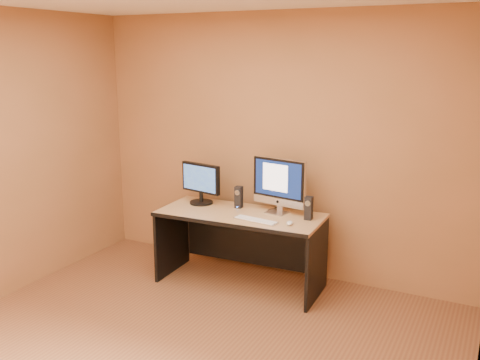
# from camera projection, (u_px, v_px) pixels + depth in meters

# --- Properties ---
(walls) EXTENTS (4.00, 4.00, 2.60)m
(walls) POSITION_uv_depth(u_px,v_px,m) (162.00, 192.00, 3.57)
(walls) COLOR #96613C
(walls) RESTS_ON ground
(desk) EXTENTS (1.59, 0.75, 0.72)m
(desk) POSITION_uv_depth(u_px,v_px,m) (240.00, 249.00, 5.15)
(desk) COLOR tan
(desk) RESTS_ON ground
(imac) EXTENTS (0.58, 0.29, 0.54)m
(imac) POSITION_uv_depth(u_px,v_px,m) (277.00, 186.00, 5.01)
(imac) COLOR #B7B8BC
(imac) RESTS_ON desk
(second_monitor) EXTENTS (0.50, 0.31, 0.41)m
(second_monitor) POSITION_uv_depth(u_px,v_px,m) (201.00, 184.00, 5.35)
(second_monitor) COLOR black
(second_monitor) RESTS_ON desk
(speaker_left) EXTENTS (0.07, 0.07, 0.21)m
(speaker_left) POSITION_uv_depth(u_px,v_px,m) (239.00, 197.00, 5.22)
(speaker_left) COLOR black
(speaker_left) RESTS_ON desk
(speaker_right) EXTENTS (0.07, 0.07, 0.21)m
(speaker_right) POSITION_uv_depth(u_px,v_px,m) (309.00, 208.00, 4.85)
(speaker_right) COLOR black
(speaker_right) RESTS_ON desk
(keyboard) EXTENTS (0.43, 0.17, 0.02)m
(keyboard) POSITION_uv_depth(u_px,v_px,m) (256.00, 220.00, 4.82)
(keyboard) COLOR silver
(keyboard) RESTS_ON desk
(mouse) EXTENTS (0.07, 0.11, 0.04)m
(mouse) POSITION_uv_depth(u_px,v_px,m) (290.00, 223.00, 4.72)
(mouse) COLOR silver
(mouse) RESTS_ON desk
(cable_a) EXTENTS (0.08, 0.20, 0.01)m
(cable_a) POSITION_uv_depth(u_px,v_px,m) (277.00, 210.00, 5.17)
(cable_a) COLOR black
(cable_a) RESTS_ON desk
(cable_b) EXTENTS (0.06, 0.17, 0.01)m
(cable_b) POSITION_uv_depth(u_px,v_px,m) (274.00, 208.00, 5.21)
(cable_b) COLOR black
(cable_b) RESTS_ON desk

